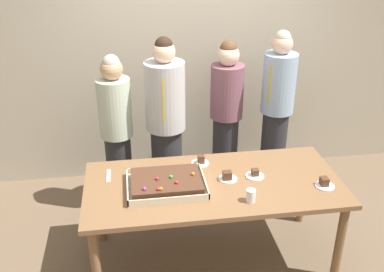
{
  "coord_description": "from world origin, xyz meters",
  "views": [
    {
      "loc": [
        -0.61,
        -2.96,
        2.66
      ],
      "look_at": [
        -0.15,
        0.15,
        1.11
      ],
      "focal_mm": 41.82,
      "sensor_mm": 36.0,
      "label": 1
    }
  ],
  "objects_px": {
    "plated_slice_far_left": "(201,161)",
    "drink_cup_nearest": "(251,196)",
    "person_far_right_suit": "(117,133)",
    "sheet_cake": "(166,183)",
    "plated_slice_near_left": "(227,177)",
    "person_striped_tie_right": "(166,126)",
    "person_serving_front": "(276,111)",
    "person_green_shirt_behind": "(226,114)",
    "party_table": "(213,191)",
    "cake_server_utensil": "(108,176)",
    "plated_slice_near_right": "(255,175)",
    "plated_slice_far_right": "(324,184)"
  },
  "relations": [
    {
      "from": "plated_slice_near_left",
      "to": "drink_cup_nearest",
      "type": "relative_size",
      "value": 1.5
    },
    {
      "from": "sheet_cake",
      "to": "drink_cup_nearest",
      "type": "distance_m",
      "value": 0.66
    },
    {
      "from": "person_far_right_suit",
      "to": "plated_slice_near_left",
      "type": "bearing_deg",
      "value": 22.72
    },
    {
      "from": "plated_slice_near_right",
      "to": "drink_cup_nearest",
      "type": "height_order",
      "value": "drink_cup_nearest"
    },
    {
      "from": "plated_slice_far_right",
      "to": "person_green_shirt_behind",
      "type": "bearing_deg",
      "value": 110.35
    },
    {
      "from": "drink_cup_nearest",
      "to": "party_table",
      "type": "bearing_deg",
      "value": 126.85
    },
    {
      "from": "cake_server_utensil",
      "to": "person_far_right_suit",
      "type": "height_order",
      "value": "person_far_right_suit"
    },
    {
      "from": "plated_slice_near_right",
      "to": "party_table",
      "type": "bearing_deg",
      "value": -173.19
    },
    {
      "from": "person_striped_tie_right",
      "to": "person_far_right_suit",
      "type": "relative_size",
      "value": 1.1
    },
    {
      "from": "plated_slice_near_right",
      "to": "cake_server_utensil",
      "type": "distance_m",
      "value": 1.19
    },
    {
      "from": "plated_slice_near_left",
      "to": "person_far_right_suit",
      "type": "relative_size",
      "value": 0.09
    },
    {
      "from": "party_table",
      "to": "person_striped_tie_right",
      "type": "bearing_deg",
      "value": 109.97
    },
    {
      "from": "plated_slice_far_left",
      "to": "drink_cup_nearest",
      "type": "bearing_deg",
      "value": -65.73
    },
    {
      "from": "cake_server_utensil",
      "to": "person_striped_tie_right",
      "type": "xyz_separation_m",
      "value": [
        0.53,
        0.6,
        0.13
      ]
    },
    {
      "from": "plated_slice_far_left",
      "to": "plated_slice_far_right",
      "type": "xyz_separation_m",
      "value": [
        0.9,
        -0.49,
        0.0
      ]
    },
    {
      "from": "cake_server_utensil",
      "to": "person_green_shirt_behind",
      "type": "xyz_separation_m",
      "value": [
        1.18,
        0.94,
        0.07
      ]
    },
    {
      "from": "person_serving_front",
      "to": "person_green_shirt_behind",
      "type": "relative_size",
      "value": 1.07
    },
    {
      "from": "person_far_right_suit",
      "to": "sheet_cake",
      "type": "bearing_deg",
      "value": -0.02
    },
    {
      "from": "plated_slice_far_right",
      "to": "drink_cup_nearest",
      "type": "bearing_deg",
      "value": -169.5
    },
    {
      "from": "plated_slice_near_right",
      "to": "plated_slice_far_left",
      "type": "relative_size",
      "value": 1.0
    },
    {
      "from": "cake_server_utensil",
      "to": "person_green_shirt_behind",
      "type": "bearing_deg",
      "value": 38.41
    },
    {
      "from": "party_table",
      "to": "sheet_cake",
      "type": "relative_size",
      "value": 3.36
    },
    {
      "from": "plated_slice_far_left",
      "to": "plated_slice_near_left",
      "type": "bearing_deg",
      "value": -59.5
    },
    {
      "from": "plated_slice_near_right",
      "to": "person_far_right_suit",
      "type": "height_order",
      "value": "person_far_right_suit"
    },
    {
      "from": "party_table",
      "to": "cake_server_utensil",
      "type": "height_order",
      "value": "cake_server_utensil"
    },
    {
      "from": "cake_server_utensil",
      "to": "person_green_shirt_behind",
      "type": "distance_m",
      "value": 1.51
    },
    {
      "from": "party_table",
      "to": "cake_server_utensil",
      "type": "relative_size",
      "value": 10.18
    },
    {
      "from": "party_table",
      "to": "plated_slice_far_left",
      "type": "distance_m",
      "value": 0.33
    },
    {
      "from": "plated_slice_near_left",
      "to": "person_striped_tie_right",
      "type": "distance_m",
      "value": 0.9
    },
    {
      "from": "plated_slice_near_left",
      "to": "cake_server_utensil",
      "type": "xyz_separation_m",
      "value": [
        -0.94,
        0.19,
        -0.02
      ]
    },
    {
      "from": "party_table",
      "to": "drink_cup_nearest",
      "type": "distance_m",
      "value": 0.39
    },
    {
      "from": "drink_cup_nearest",
      "to": "person_striped_tie_right",
      "type": "relative_size",
      "value": 0.06
    },
    {
      "from": "person_green_shirt_behind",
      "to": "sheet_cake",
      "type": "bearing_deg",
      "value": 0.01
    },
    {
      "from": "sheet_cake",
      "to": "person_serving_front",
      "type": "distance_m",
      "value": 1.61
    },
    {
      "from": "plated_slice_near_right",
      "to": "cake_server_utensil",
      "type": "bearing_deg",
      "value": 171.46
    },
    {
      "from": "person_far_right_suit",
      "to": "party_table",
      "type": "bearing_deg",
      "value": 17.82
    },
    {
      "from": "plated_slice_near_right",
      "to": "person_far_right_suit",
      "type": "xyz_separation_m",
      "value": [
        -1.11,
        0.84,
        0.05
      ]
    },
    {
      "from": "person_serving_front",
      "to": "sheet_cake",
      "type": "bearing_deg",
      "value": 0.01
    },
    {
      "from": "person_serving_front",
      "to": "person_green_shirt_behind",
      "type": "bearing_deg",
      "value": -55.38
    },
    {
      "from": "plated_slice_far_right",
      "to": "person_striped_tie_right",
      "type": "height_order",
      "value": "person_striped_tie_right"
    },
    {
      "from": "plated_slice_far_left",
      "to": "person_green_shirt_behind",
      "type": "xyz_separation_m",
      "value": [
        0.41,
        0.84,
        0.05
      ]
    },
    {
      "from": "cake_server_utensil",
      "to": "person_far_right_suit",
      "type": "xyz_separation_m",
      "value": [
        0.07,
        0.67,
        0.07
      ]
    },
    {
      "from": "drink_cup_nearest",
      "to": "person_far_right_suit",
      "type": "distance_m",
      "value": 1.53
    },
    {
      "from": "plated_slice_near_left",
      "to": "plated_slice_far_left",
      "type": "distance_m",
      "value": 0.33
    },
    {
      "from": "plated_slice_far_left",
      "to": "plated_slice_far_right",
      "type": "height_order",
      "value": "plated_slice_far_left"
    },
    {
      "from": "plated_slice_near_left",
      "to": "person_serving_front",
      "type": "bearing_deg",
      "value": 54.13
    },
    {
      "from": "drink_cup_nearest",
      "to": "person_serving_front",
      "type": "height_order",
      "value": "person_serving_front"
    },
    {
      "from": "party_table",
      "to": "cake_server_utensil",
      "type": "distance_m",
      "value": 0.86
    },
    {
      "from": "party_table",
      "to": "person_serving_front",
      "type": "height_order",
      "value": "person_serving_front"
    },
    {
      "from": "cake_server_utensil",
      "to": "plated_slice_far_right",
      "type": "bearing_deg",
      "value": -13.34
    }
  ]
}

